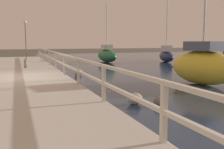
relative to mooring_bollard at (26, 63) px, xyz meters
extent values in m
plane|color=#4C473D|center=(-0.33, -4.41, -0.60)|extent=(120.00, 120.00, 0.00)
cube|color=beige|center=(-0.33, -4.41, -0.46)|extent=(4.40, 36.00, 0.28)
cube|color=silver|center=(1.77, -14.13, 0.22)|extent=(0.10, 0.10, 1.07)
cube|color=silver|center=(1.77, -10.89, 0.22)|extent=(0.10, 0.10, 1.07)
cube|color=silver|center=(1.77, -7.65, 0.22)|extent=(0.10, 0.10, 1.07)
cube|color=silver|center=(1.77, -4.41, 0.22)|extent=(0.10, 0.10, 1.07)
cube|color=silver|center=(1.77, -1.17, 0.22)|extent=(0.10, 0.10, 1.07)
cube|color=silver|center=(1.77, 2.07, 0.22)|extent=(0.10, 0.10, 1.07)
cube|color=silver|center=(1.77, 5.31, 0.22)|extent=(0.10, 0.10, 1.07)
cube|color=silver|center=(1.77, 8.55, 0.22)|extent=(0.10, 0.10, 1.07)
cube|color=silver|center=(1.77, 11.79, 0.22)|extent=(0.10, 0.10, 1.07)
cube|color=silver|center=(1.77, -4.41, 0.72)|extent=(0.09, 32.50, 0.08)
cube|color=silver|center=(1.77, -4.41, 0.22)|extent=(0.09, 32.50, 0.08)
ellipsoid|color=#666056|center=(3.61, -10.88, -0.44)|extent=(0.41, 0.37, 0.31)
ellipsoid|color=gray|center=(2.84, -2.94, -0.41)|extent=(0.51, 0.46, 0.38)
ellipsoid|color=gray|center=(3.10, -1.53, -0.44)|extent=(0.41, 0.37, 0.30)
ellipsoid|color=gray|center=(2.95, -10.45, -0.41)|extent=(0.51, 0.46, 0.38)
cylinder|color=gray|center=(0.00, 0.00, -0.06)|extent=(0.20, 0.20, 0.50)
sphere|color=gray|center=(0.00, 0.00, 0.22)|extent=(0.18, 0.18, 0.18)
cylinder|color=#514C47|center=(0.23, 4.73, 1.27)|extent=(0.07, 0.07, 3.17)
sphere|color=beige|center=(0.23, 4.73, 2.98)|extent=(0.25, 0.25, 0.25)
ellipsoid|color=#236B42|center=(7.80, 6.50, 0.03)|extent=(1.20, 4.82, 1.24)
cube|color=silver|center=(7.80, 6.50, 0.88)|extent=(0.81, 1.39, 0.47)
cylinder|color=silver|center=(7.80, 6.50, 2.96)|extent=(0.09, 0.09, 4.63)
ellipsoid|color=#192347|center=(13.38, 4.61, -0.07)|extent=(2.38, 4.55, 1.05)
cube|color=silver|center=(13.38, 4.61, 0.75)|extent=(1.26, 1.97, 0.59)
cylinder|color=silver|center=(13.38, 4.61, 2.92)|extent=(0.09, 0.09, 4.93)
ellipsoid|color=gold|center=(7.57, -7.94, 0.20)|extent=(2.16, 3.68, 1.57)
cube|color=#4C566B|center=(7.57, -7.94, 1.20)|extent=(1.33, 1.69, 0.43)
cylinder|color=silver|center=(7.57, -7.94, 3.22)|extent=(0.09, 0.09, 4.48)
camera|label=1|loc=(-0.53, -17.87, 1.40)|focal=42.00mm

